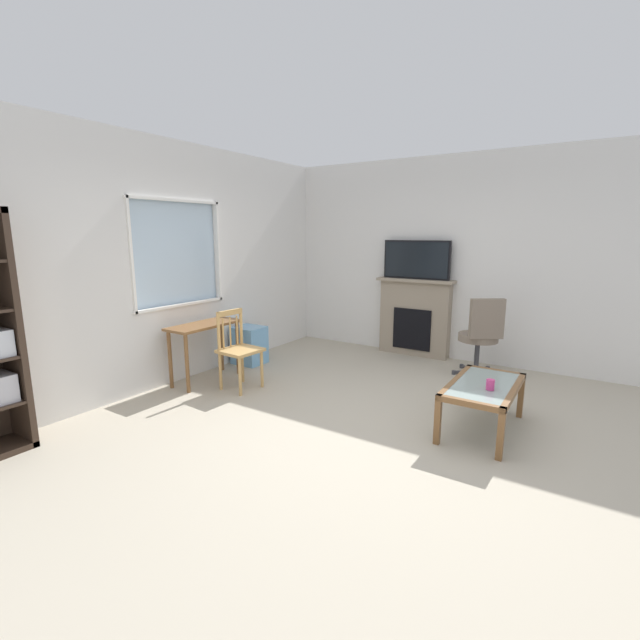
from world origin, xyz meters
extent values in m
cube|color=#B2A893|center=(0.00, 0.00, -0.01)|extent=(6.49, 6.12, 0.02)
cube|color=silver|center=(0.00, 2.56, 0.45)|extent=(5.49, 0.12, 0.90)
cube|color=silver|center=(0.00, 2.56, 2.47)|extent=(5.49, 0.12, 0.66)
cube|color=silver|center=(-1.63, 2.56, 1.52)|extent=(2.23, 0.12, 1.24)
cube|color=silver|center=(1.74, 2.56, 1.52)|extent=(2.01, 0.12, 1.24)
cube|color=silver|center=(0.11, 2.57, 1.52)|extent=(1.25, 0.02, 1.24)
cube|color=white|center=(0.11, 2.50, 0.92)|extent=(1.31, 0.06, 0.03)
cube|color=white|center=(0.11, 2.50, 2.13)|extent=(1.31, 0.06, 0.03)
cube|color=white|center=(-0.52, 2.50, 1.52)|extent=(0.03, 0.06, 1.24)
cube|color=white|center=(0.73, 2.50, 1.52)|extent=(0.03, 0.06, 1.24)
cube|color=silver|center=(2.80, 0.00, 1.40)|extent=(0.12, 5.32, 2.80)
cube|color=#38281E|center=(-1.78, 2.31, 0.98)|extent=(0.05, 0.38, 1.95)
cube|color=brown|center=(0.18, 2.21, 0.69)|extent=(0.91, 0.38, 0.03)
cylinder|color=brown|center=(-0.22, 2.07, 0.34)|extent=(0.04, 0.04, 0.67)
cylinder|color=brown|center=(0.58, 2.07, 0.34)|extent=(0.04, 0.04, 0.67)
cylinder|color=brown|center=(-0.22, 2.35, 0.34)|extent=(0.04, 0.04, 0.67)
cylinder|color=brown|center=(0.58, 2.35, 0.34)|extent=(0.04, 0.04, 0.67)
cube|color=tan|center=(0.20, 1.66, 0.45)|extent=(0.45, 0.43, 0.04)
cylinder|color=tan|center=(0.02, 1.51, 0.22)|extent=(0.04, 0.04, 0.43)
cylinder|color=tan|center=(0.36, 1.49, 0.22)|extent=(0.04, 0.04, 0.43)
cylinder|color=tan|center=(0.04, 1.83, 0.22)|extent=(0.04, 0.04, 0.43)
cylinder|color=tan|center=(0.38, 1.81, 0.22)|extent=(0.04, 0.04, 0.43)
cylinder|color=tan|center=(0.04, 1.83, 0.68)|extent=(0.04, 0.04, 0.45)
cylinder|color=tan|center=(0.38, 1.81, 0.68)|extent=(0.04, 0.04, 0.45)
cube|color=tan|center=(0.21, 1.82, 0.87)|extent=(0.36, 0.06, 0.06)
cylinder|color=tan|center=(0.11, 1.82, 0.65)|extent=(0.02, 0.02, 0.35)
cylinder|color=tan|center=(0.21, 1.82, 0.65)|extent=(0.02, 0.02, 0.35)
cylinder|color=tan|center=(0.32, 1.81, 0.65)|extent=(0.02, 0.02, 0.35)
cube|color=#72ADDB|center=(1.01, 2.26, 0.25)|extent=(0.35, 0.40, 0.51)
cube|color=gray|center=(2.65, 0.52, 0.54)|extent=(0.18, 1.02, 1.08)
cube|color=black|center=(2.56, 0.52, 0.40)|extent=(0.03, 0.56, 0.59)
cube|color=gray|center=(2.63, 0.52, 1.10)|extent=(0.26, 1.12, 0.04)
cube|color=black|center=(2.63, 0.52, 1.39)|extent=(0.05, 0.97, 0.54)
cube|color=black|center=(2.60, 0.52, 1.39)|extent=(0.01, 0.92, 0.49)
cylinder|color=#7A6B5B|center=(2.19, -0.48, 0.48)|extent=(0.48, 0.48, 0.09)
cube|color=#7A6B5B|center=(2.01, -0.61, 0.76)|extent=(0.29, 0.37, 0.48)
cylinder|color=#38383D|center=(2.19, -0.48, 0.24)|extent=(0.06, 0.06, 0.42)
cube|color=#38383D|center=(2.11, -0.37, 0.03)|extent=(0.19, 0.25, 0.03)
cylinder|color=#38383D|center=(2.03, -0.25, 0.03)|extent=(0.05, 0.05, 0.05)
cube|color=#38383D|center=(2.06, -0.52, 0.03)|extent=(0.28, 0.11, 0.03)
cylinder|color=#38383D|center=(1.93, -0.56, 0.03)|extent=(0.05, 0.05, 0.05)
cube|color=#38383D|center=(2.19, -0.62, 0.03)|extent=(0.04, 0.28, 0.03)
cylinder|color=#38383D|center=(2.19, -0.76, 0.03)|extent=(0.05, 0.05, 0.05)
cube|color=#38383D|center=(2.33, -0.53, 0.03)|extent=(0.28, 0.13, 0.03)
cylinder|color=#38383D|center=(2.46, -0.58, 0.03)|extent=(0.05, 0.05, 0.05)
cube|color=#38383D|center=(2.28, -0.37, 0.03)|extent=(0.20, 0.24, 0.03)
cylinder|color=#38383D|center=(2.36, -0.26, 0.03)|extent=(0.05, 0.05, 0.05)
cube|color=#8C9E99|center=(0.58, -0.92, 0.43)|extent=(0.93, 0.45, 0.02)
cube|color=brown|center=(0.58, -1.17, 0.41)|extent=(1.03, 0.05, 0.05)
cube|color=brown|center=(0.58, -0.67, 0.41)|extent=(1.03, 0.05, 0.05)
cube|color=brown|center=(0.09, -0.92, 0.41)|extent=(0.05, 0.55, 0.05)
cube|color=brown|center=(1.07, -0.92, 0.41)|extent=(0.05, 0.55, 0.05)
cube|color=brown|center=(0.09, -1.17, 0.19)|extent=(0.05, 0.05, 0.39)
cube|color=brown|center=(1.07, -1.17, 0.19)|extent=(0.05, 0.05, 0.39)
cube|color=brown|center=(0.09, -0.67, 0.19)|extent=(0.05, 0.05, 0.39)
cube|color=brown|center=(1.07, -0.67, 0.19)|extent=(0.05, 0.05, 0.39)
cylinder|color=#DB3D84|center=(0.44, -1.00, 0.48)|extent=(0.07, 0.07, 0.09)
camera|label=1|loc=(-3.34, -1.70, 1.75)|focal=24.55mm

